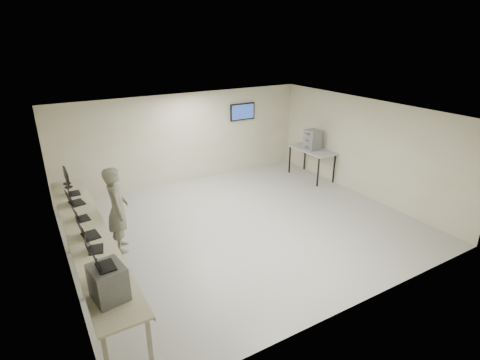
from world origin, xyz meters
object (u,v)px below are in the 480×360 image
equipment_box (108,282)px  side_table (312,151)px  workbench (88,233)px  soldier (118,210)px

equipment_box → side_table: 8.29m
workbench → equipment_box: equipment_box is taller
equipment_box → workbench: bearing=79.5°
soldier → side_table: size_ratio=1.18×
workbench → soldier: bearing=33.7°
workbench → equipment_box: 2.31m
side_table → workbench: bearing=-166.5°
equipment_box → side_table: equipment_box is taller
equipment_box → soldier: 2.87m
workbench → soldier: soldier is taller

